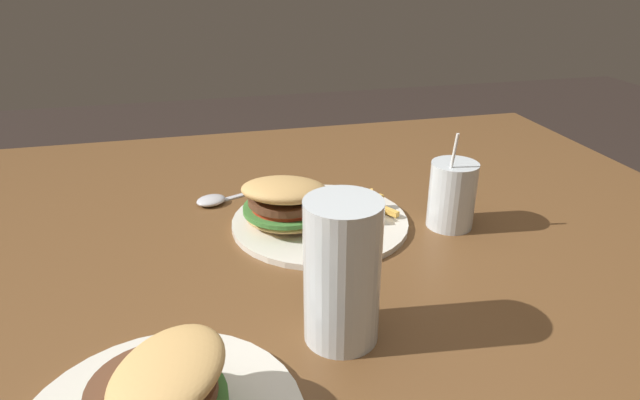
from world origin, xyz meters
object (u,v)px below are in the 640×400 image
meal_plate_near (302,210)px  spoon (215,200)px  juice_glass (452,198)px  beer_glass (342,277)px

meal_plate_near → spoon: 0.19m
juice_glass → spoon: (0.37, -0.18, -0.04)m
meal_plate_near → spoon: size_ratio=1.76×
meal_plate_near → beer_glass: beer_glass is taller
beer_glass → spoon: 0.43m
juice_glass → spoon: 0.41m
beer_glass → juice_glass: size_ratio=1.06×
juice_glass → beer_glass: bearing=42.5°
beer_glass → spoon: size_ratio=1.05×
beer_glass → juice_glass: beer_glass is taller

